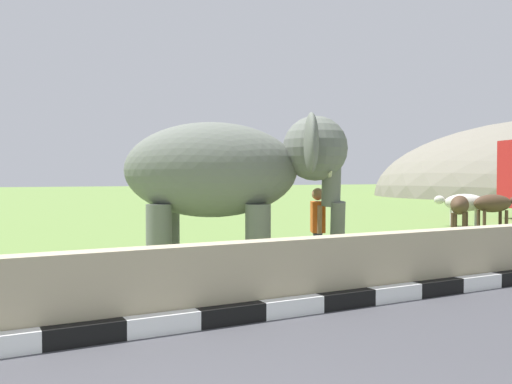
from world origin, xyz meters
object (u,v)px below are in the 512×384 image
elephant (231,173)px  cow_near (460,206)px  cow_mid (464,203)px  person_handler (318,227)px  cow_far (494,204)px

elephant → cow_near: (10.90, 4.50, -1.07)m
cow_near → cow_mid: 1.94m
person_handler → cow_mid: size_ratio=0.94×
elephant → person_handler: elephant is taller
cow_near → cow_mid: (1.54, 1.18, 0.00)m
cow_near → elephant: bearing=-157.6°
cow_mid → elephant: bearing=-155.4°
person_handler → cow_far: size_ratio=0.86×
person_handler → cow_far: bearing=24.1°
cow_near → cow_far: 2.05m
elephant → cow_far: size_ratio=2.06×
person_handler → cow_mid: person_handler is taller
elephant → cow_mid: size_ratio=2.25×
elephant → cow_mid: (12.45, 5.69, -1.07)m
cow_near → cow_far: (2.03, 0.24, 0.00)m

